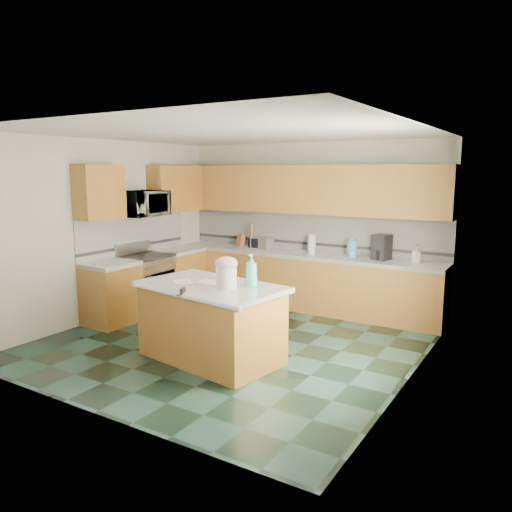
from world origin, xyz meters
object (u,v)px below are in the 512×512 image
Objects in this scene: island_top at (210,287)px; toaster_oven at (262,243)px; coffee_maker at (382,247)px; treat_jar at (226,278)px; knife_block at (241,241)px; soap_bottle_island at (251,270)px; island_base at (211,324)px.

island_top is 4.94× the size of toaster_oven.
island_top is 2.96m from coffee_maker.
treat_jar is 3.17m from knife_block.
soap_bottle_island is at bearing 68.45° from treat_jar.
coffee_maker reaches higher than knife_block.
knife_block reaches higher than island_top.
island_top is 4.54× the size of coffee_maker.
coffee_maker is (0.91, 2.77, 0.06)m from treat_jar.
toaster_oven is (0.44, 0.00, -0.01)m from knife_block.
island_base is 3.04m from knife_block.
knife_block is (-1.33, 2.67, 0.14)m from island_top.
island_top is (-0.00, 0.00, 0.46)m from island_base.
island_base is 0.68m from treat_jar.
knife_block is at bearing 125.11° from island_top.
treat_jar is 0.66× the size of soap_bottle_island.
treat_jar is at bearing -92.77° from coffee_maker.
soap_bottle_island is at bearing -31.86° from knife_block.
soap_bottle_island is at bearing 29.31° from island_top.
knife_block is (-1.33, 2.67, 0.60)m from island_base.
coffee_maker is (1.19, 2.70, 0.68)m from island_base.
knife_block is 0.44m from toaster_oven.
treat_jar reaches higher than island_top.
treat_jar is 1.16× the size of knife_block.
knife_block is 0.57× the size of coffee_maker.
treat_jar is 2.97m from toaster_oven.
island_top reaches higher than island_base.
island_base is at bearing -41.02° from knife_block.
island_base is at bearing -98.29° from coffee_maker.
treat_jar reaches higher than toaster_oven.
toaster_oven is at bearing 128.82° from treat_jar.
soap_bottle_island is 1.01× the size of coffee_maker.
treat_jar reaches higher than island_base.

